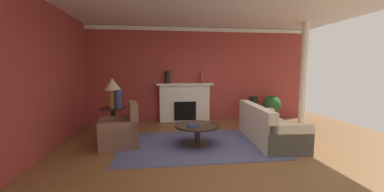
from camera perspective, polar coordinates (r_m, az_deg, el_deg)
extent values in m
plane|color=brown|center=(5.38, 6.77, -11.73)|extent=(9.14, 9.14, 0.00)
cube|color=#9E3833|center=(7.98, 1.62, 5.17)|extent=(7.63, 0.12, 3.02)
cube|color=#9E3833|center=(5.72, -31.28, 3.91)|extent=(0.12, 6.33, 3.02)
cube|color=white|center=(5.59, 6.37, 20.70)|extent=(7.63, 6.33, 0.06)
cube|color=white|center=(8.01, 1.75, 15.47)|extent=(7.63, 0.08, 0.12)
cube|color=#4C517A|center=(5.44, 1.31, -11.40)|extent=(3.37, 2.32, 0.01)
cube|color=white|center=(7.78, -1.76, -1.71)|extent=(1.60, 0.25, 1.17)
cube|color=black|center=(7.80, -1.74, -3.43)|extent=(0.70, 0.26, 0.60)
cube|color=white|center=(7.69, -1.75, 2.80)|extent=(1.80, 0.35, 0.06)
cube|color=beige|center=(5.91, 17.95, -8.07)|extent=(1.06, 2.16, 0.45)
cube|color=beige|center=(5.71, 14.81, -4.12)|extent=(0.36, 2.11, 0.40)
cube|color=beige|center=(5.05, 21.95, -9.66)|extent=(0.91, 0.27, 0.62)
cube|color=beige|center=(6.77, 15.05, -5.46)|extent=(0.91, 0.27, 0.62)
cube|color=brown|center=(5.53, -16.98, -9.09)|extent=(0.92, 0.92, 0.44)
cube|color=brown|center=(5.43, -13.75, -4.13)|extent=(0.29, 0.82, 0.51)
cube|color=brown|center=(5.83, -17.02, -7.49)|extent=(0.81, 0.27, 0.60)
cube|color=brown|center=(5.19, -17.00, -9.18)|extent=(0.81, 0.27, 0.60)
cylinder|color=#2D2319|center=(5.33, 1.32, -7.05)|extent=(1.00, 1.00, 0.04)
cylinder|color=#2D2319|center=(5.39, 1.32, -9.38)|extent=(0.12, 0.12, 0.41)
cylinder|color=#2D2319|center=(5.44, 1.31, -11.31)|extent=(0.56, 0.56, 0.03)
cube|color=#2D2319|center=(6.40, -18.18, -2.85)|extent=(0.56, 0.56, 0.04)
cube|color=#2D2319|center=(6.46, -18.08, -5.92)|extent=(0.10, 0.10, 0.66)
cube|color=#2D2319|center=(6.53, -17.99, -8.58)|extent=(0.45, 0.45, 0.04)
cylinder|color=#B28E38|center=(6.37, -18.25, -0.67)|extent=(0.18, 0.18, 0.45)
cone|color=#C6B284|center=(6.34, -18.37, 2.70)|extent=(0.44, 0.44, 0.30)
cylinder|color=black|center=(8.05, 14.25, -2.96)|extent=(0.27, 0.27, 0.80)
cylinder|color=#9E3328|center=(7.74, 2.33, 4.33)|extent=(0.12, 0.12, 0.35)
cylinder|color=navy|center=(6.22, -17.10, -0.70)|extent=(0.17, 0.17, 0.47)
cylinder|color=black|center=(7.62, -5.87, 4.46)|extent=(0.17, 0.17, 0.40)
cube|color=navy|center=(5.15, 0.25, -7.02)|extent=(0.24, 0.18, 0.05)
cylinder|color=#A8754C|center=(8.26, 18.29, -4.61)|extent=(0.32, 0.32, 0.30)
sphere|color=#28602D|center=(8.20, 18.38, -1.85)|extent=(0.56, 0.56, 0.56)
cylinder|color=white|center=(7.87, 24.88, 4.60)|extent=(0.20, 0.20, 3.02)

